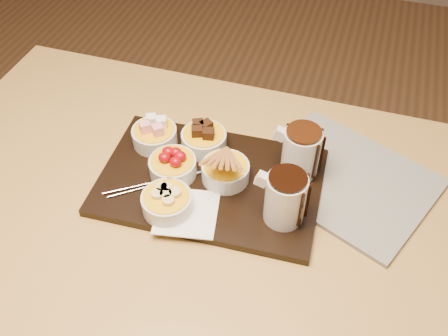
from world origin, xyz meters
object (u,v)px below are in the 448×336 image
(dining_table, at_px, (185,223))
(newspaper, at_px, (345,179))
(bowl_strawberries, at_px, (173,167))
(serving_board, at_px, (210,181))
(pitcher_dark_chocolate, at_px, (285,199))
(pitcher_milk_chocolate, at_px, (301,153))

(dining_table, bearing_deg, newspaper, 24.11)
(bowl_strawberries, xyz_separation_m, newspaper, (0.35, 0.11, -0.03))
(dining_table, height_order, newspaper, newspaper)
(bowl_strawberries, bearing_deg, newspaper, 16.82)
(serving_board, distance_m, newspaper, 0.29)
(bowl_strawberries, distance_m, pitcher_dark_chocolate, 0.25)
(pitcher_milk_chocolate, relative_size, newspaper, 0.31)
(pitcher_dark_chocolate, bearing_deg, newspaper, 52.82)
(serving_board, xyz_separation_m, newspaper, (0.27, 0.10, -0.00))
(dining_table, relative_size, pitcher_milk_chocolate, 11.15)
(bowl_strawberries, distance_m, pitcher_milk_chocolate, 0.27)
(pitcher_dark_chocolate, bearing_deg, bowl_strawberries, 167.35)
(pitcher_milk_chocolate, bearing_deg, newspaper, 7.95)
(dining_table, height_order, serving_board, serving_board)
(pitcher_milk_chocolate, bearing_deg, bowl_strawberries, -163.61)
(bowl_strawberries, relative_size, pitcher_dark_chocolate, 0.93)
(serving_board, distance_m, pitcher_dark_chocolate, 0.19)
(pitcher_milk_chocolate, bearing_deg, dining_table, -153.31)
(serving_board, xyz_separation_m, bowl_strawberries, (-0.08, -0.01, 0.03))
(pitcher_milk_chocolate, distance_m, newspaper, 0.12)
(pitcher_dark_chocolate, distance_m, pitcher_milk_chocolate, 0.13)
(bowl_strawberries, height_order, newspaper, bowl_strawberries)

